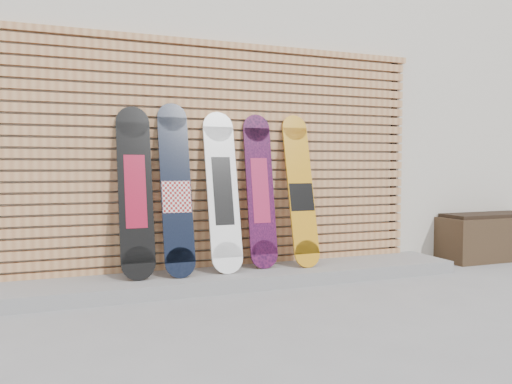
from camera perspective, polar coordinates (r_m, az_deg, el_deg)
ground at (r=4.15m, az=1.89°, el=-12.35°), size 80.00×80.00×0.00m
building at (r=7.51m, az=-4.85°, el=8.34°), size 12.00×5.00×3.60m
concrete_step at (r=4.71m, az=-3.03°, el=-9.75°), size 4.60×0.70×0.12m
slat_wall at (r=4.87m, az=-4.10°, el=4.27°), size 4.26×0.08×2.29m
planter_box at (r=6.48m, az=24.97°, el=-4.66°), size 1.21×0.50×0.54m
snowboard_0 at (r=4.49m, az=-13.63°, el=0.07°), size 0.30×0.38×1.52m
snowboard_1 at (r=4.53m, az=-9.13°, el=0.28°), size 0.27×0.41×1.56m
snowboard_2 at (r=4.66m, az=-3.85°, el=0.13°), size 0.29×0.38×1.50m
snowboard_3 at (r=4.83m, az=0.48°, el=0.18°), size 0.27×0.29×1.49m
snowboard_4 at (r=4.94m, az=5.12°, el=0.15°), size 0.26×0.39×1.50m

